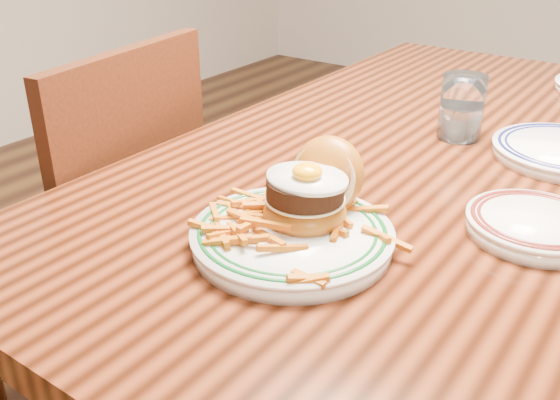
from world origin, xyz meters
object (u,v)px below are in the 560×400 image
Objects in this scene: side_plate at (535,224)px; main_plate at (298,218)px; table at (424,190)px; chair_left at (101,240)px.

main_plate is at bearing -147.94° from side_plate.
main_plate is 0.33m from side_plate.
table is 1.73× the size of chair_left.
main_plate is (0.60, -0.12, 0.29)m from chair_left.
chair_left is 4.91× the size of side_plate.
chair_left reaches higher than table.
side_plate reaches higher than table.
table is 0.45m from main_plate.
chair_left is at bearing -152.35° from table.
chair_left is (-0.60, -0.31, -0.17)m from table.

